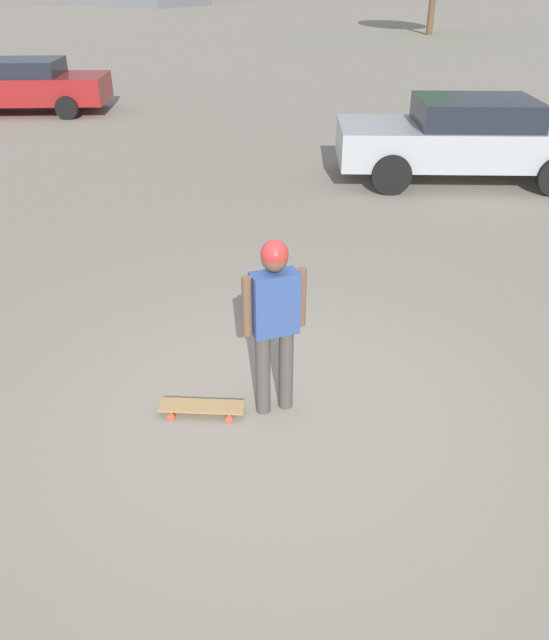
# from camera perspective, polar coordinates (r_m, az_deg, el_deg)

# --- Properties ---
(ground_plane) EXTENTS (220.00, 220.00, 0.00)m
(ground_plane) POSITION_cam_1_polar(r_m,az_deg,el_deg) (5.83, 0.00, -8.02)
(ground_plane) COLOR gray
(person) EXTENTS (0.47, 0.40, 1.66)m
(person) POSITION_cam_1_polar(r_m,az_deg,el_deg) (5.28, 0.00, 0.65)
(person) COLOR #4C4742
(person) RESTS_ON ground_plane
(skateboard) EXTENTS (0.55, 0.78, 0.08)m
(skateboard) POSITION_cam_1_polar(r_m,az_deg,el_deg) (5.77, -6.66, -7.90)
(skateboard) COLOR tan
(skateboard) RESTS_ON ground_plane
(car_parked_near) EXTENTS (3.95, 5.00, 1.51)m
(car_parked_near) POSITION_cam_1_polar(r_m,az_deg,el_deg) (12.66, 17.17, 15.62)
(car_parked_near) COLOR #ADB2B7
(car_parked_near) RESTS_ON ground_plane
(car_parked_far) EXTENTS (4.26, 5.03, 1.41)m
(car_parked_far) POSITION_cam_1_polar(r_m,az_deg,el_deg) (19.83, -22.29, 19.25)
(car_parked_far) COLOR maroon
(car_parked_far) RESTS_ON ground_plane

